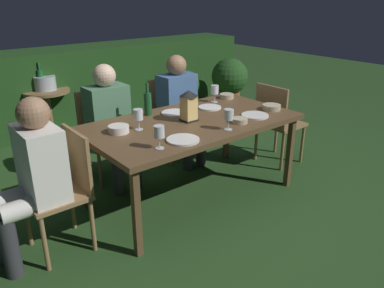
# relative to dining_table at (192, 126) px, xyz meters

# --- Properties ---
(ground_plane) EXTENTS (16.00, 16.00, 0.00)m
(ground_plane) POSITION_rel_dining_table_xyz_m (0.00, 0.00, -0.68)
(ground_plane) COLOR #26471E
(dining_table) EXTENTS (1.82, 0.99, 0.73)m
(dining_table) POSITION_rel_dining_table_xyz_m (0.00, 0.00, 0.00)
(dining_table) COLOR brown
(dining_table) RESTS_ON ground
(chair_head_far) EXTENTS (0.40, 0.42, 0.87)m
(chair_head_far) POSITION_rel_dining_table_xyz_m (1.16, 0.00, -0.19)
(chair_head_far) COLOR #937047
(chair_head_far) RESTS_ON ground
(chair_head_near) EXTENTS (0.40, 0.42, 0.87)m
(chair_head_near) POSITION_rel_dining_table_xyz_m (-1.16, 0.00, -0.19)
(chair_head_near) COLOR #937047
(chair_head_near) RESTS_ON ground
(person_in_cream) EXTENTS (0.48, 0.38, 1.15)m
(person_in_cream) POSITION_rel_dining_table_xyz_m (-1.35, 0.00, -0.04)
(person_in_cream) COLOR white
(person_in_cream) RESTS_ON ground
(chair_side_right_b) EXTENTS (0.42, 0.40, 0.87)m
(chair_side_right_b) POSITION_rel_dining_table_xyz_m (0.41, 0.89, -0.19)
(chair_side_right_b) COLOR #937047
(chair_side_right_b) RESTS_ON ground
(person_in_blue) EXTENTS (0.38, 0.47, 1.15)m
(person_in_blue) POSITION_rel_dining_table_xyz_m (0.41, 0.69, -0.04)
(person_in_blue) COLOR #426699
(person_in_blue) RESTS_ON ground
(chair_side_right_a) EXTENTS (0.42, 0.40, 0.87)m
(chair_side_right_a) POSITION_rel_dining_table_xyz_m (-0.41, 0.89, -0.19)
(chair_side_right_a) COLOR #937047
(chair_side_right_a) RESTS_ON ground
(person_in_green) EXTENTS (0.38, 0.47, 1.15)m
(person_in_green) POSITION_rel_dining_table_xyz_m (-0.41, 0.69, -0.04)
(person_in_green) COLOR #4C7A5B
(person_in_green) RESTS_ON ground
(lantern_centerpiece) EXTENTS (0.15, 0.15, 0.27)m
(lantern_centerpiece) POSITION_rel_dining_table_xyz_m (-0.03, 0.01, 0.20)
(lantern_centerpiece) COLOR black
(lantern_centerpiece) RESTS_ON dining_table
(green_bottle_on_table) EXTENTS (0.07, 0.07, 0.29)m
(green_bottle_on_table) POSITION_rel_dining_table_xyz_m (-0.21, 0.37, 0.16)
(green_bottle_on_table) COLOR #195128
(green_bottle_on_table) RESTS_ON dining_table
(wine_glass_a) EXTENTS (0.08, 0.08, 0.17)m
(wine_glass_a) POSITION_rel_dining_table_xyz_m (-0.48, 0.09, 0.17)
(wine_glass_a) COLOR silver
(wine_glass_a) RESTS_ON dining_table
(wine_glass_b) EXTENTS (0.08, 0.08, 0.17)m
(wine_glass_b) POSITION_rel_dining_table_xyz_m (-0.57, -0.34, 0.17)
(wine_glass_b) COLOR silver
(wine_glass_b) RESTS_ON dining_table
(wine_glass_c) EXTENTS (0.08, 0.08, 0.17)m
(wine_glass_c) POSITION_rel_dining_table_xyz_m (0.54, 0.31, 0.17)
(wine_glass_c) COLOR silver
(wine_glass_c) RESTS_ON dining_table
(wine_glass_d) EXTENTS (0.08, 0.08, 0.17)m
(wine_glass_d) POSITION_rel_dining_table_xyz_m (0.08, -0.36, 0.17)
(wine_glass_d) COLOR silver
(wine_glass_d) RESTS_ON dining_table
(plate_a) EXTENTS (0.25, 0.25, 0.01)m
(plate_a) POSITION_rel_dining_table_xyz_m (-0.35, -0.33, 0.06)
(plate_a) COLOR white
(plate_a) RESTS_ON dining_table
(plate_b) EXTENTS (0.24, 0.24, 0.01)m
(plate_b) POSITION_rel_dining_table_xyz_m (0.50, -0.26, 0.06)
(plate_b) COLOR white
(plate_b) RESTS_ON dining_table
(plate_c) EXTENTS (0.24, 0.24, 0.01)m
(plate_c) POSITION_rel_dining_table_xyz_m (-0.00, 0.25, 0.06)
(plate_c) COLOR white
(plate_c) RESTS_ON dining_table
(plate_d) EXTENTS (0.22, 0.22, 0.01)m
(plate_d) POSITION_rel_dining_table_xyz_m (0.36, 0.18, 0.06)
(plate_d) COLOR white
(plate_d) RESTS_ON dining_table
(bowl_olives) EXTENTS (0.16, 0.16, 0.06)m
(bowl_olives) POSITION_rel_dining_table_xyz_m (-0.64, 0.13, 0.08)
(bowl_olives) COLOR silver
(bowl_olives) RESTS_ON dining_table
(bowl_bread) EXTENTS (0.13, 0.13, 0.04)m
(bowl_bread) POSITION_rel_dining_table_xyz_m (0.27, -0.30, 0.07)
(bowl_bread) COLOR #BCAD8E
(bowl_bread) RESTS_ON dining_table
(bowl_salad) EXTENTS (0.17, 0.17, 0.05)m
(bowl_salad) POSITION_rel_dining_table_xyz_m (0.78, -0.22, 0.08)
(bowl_salad) COLOR #BCAD8E
(bowl_salad) RESTS_ON dining_table
(bowl_dip) EXTENTS (0.15, 0.15, 0.05)m
(bowl_dip) POSITION_rel_dining_table_xyz_m (0.74, 0.34, 0.08)
(bowl_dip) COLOR #BCAD8E
(bowl_dip) RESTS_ON dining_table
(side_table) EXTENTS (0.56, 0.56, 0.62)m
(side_table) POSITION_rel_dining_table_xyz_m (-0.44, 2.31, -0.26)
(side_table) COLOR brown
(side_table) RESTS_ON ground
(ice_bucket) EXTENTS (0.26, 0.26, 0.34)m
(ice_bucket) POSITION_rel_dining_table_xyz_m (-0.44, 2.31, 0.04)
(ice_bucket) COLOR #B2B7BF
(ice_bucket) RESTS_ON side_table
(hedge_backdrop) EXTENTS (5.64, 0.72, 1.04)m
(hedge_backdrop) POSITION_rel_dining_table_xyz_m (0.00, 2.69, -0.15)
(hedge_backdrop) COLOR #1E4219
(hedge_backdrop) RESTS_ON ground
(potted_plant_by_hedge) EXTENTS (0.41, 0.41, 0.70)m
(potted_plant_by_hedge) POSITION_rel_dining_table_xyz_m (1.43, 1.91, -0.29)
(potted_plant_by_hedge) COLOR brown
(potted_plant_by_hedge) RESTS_ON ground
(potted_plant_corner) EXTENTS (0.56, 0.56, 0.80)m
(potted_plant_corner) POSITION_rel_dining_table_xyz_m (2.23, 1.80, -0.22)
(potted_plant_corner) COLOR #9E5133
(potted_plant_corner) RESTS_ON ground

